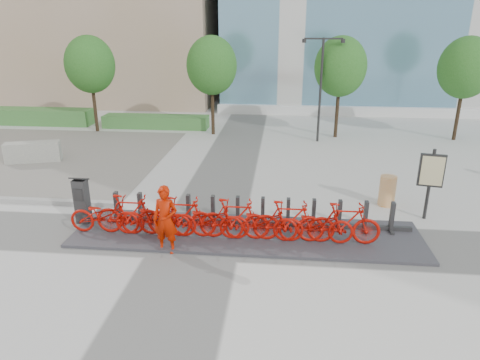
# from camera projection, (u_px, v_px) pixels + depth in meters

# --- Properties ---
(ground) EXTENTS (120.00, 120.00, 0.00)m
(ground) POSITION_uv_depth(u_px,v_px,m) (199.00, 238.00, 11.76)
(ground) COLOR beige
(gravel_patch) EXTENTS (14.00, 14.00, 0.00)m
(gravel_patch) POSITION_uv_depth(u_px,v_px,m) (9.00, 156.00, 19.24)
(gravel_patch) COLOR #63605D
(gravel_patch) RESTS_ON ground
(hedge_a) EXTENTS (10.00, 1.40, 0.90)m
(hedge_a) POSITION_uv_depth(u_px,v_px,m) (11.00, 116.00, 25.55)
(hedge_a) COLOR #3D7234
(hedge_a) RESTS_ON ground
(hedge_b) EXTENTS (6.00, 1.20, 0.70)m
(hedge_b) POSITION_uv_depth(u_px,v_px,m) (156.00, 122.00, 24.46)
(hedge_b) COLOR #3D7234
(hedge_b) RESTS_ON ground
(tree_0) EXTENTS (2.60, 2.60, 5.10)m
(tree_0) POSITION_uv_depth(u_px,v_px,m) (90.00, 65.00, 22.52)
(tree_0) COLOR #422F1E
(tree_0) RESTS_ON ground
(tree_1) EXTENTS (2.60, 2.60, 5.10)m
(tree_1) POSITION_uv_depth(u_px,v_px,m) (212.00, 66.00, 21.92)
(tree_1) COLOR #422F1E
(tree_1) RESTS_ON ground
(tree_2) EXTENTS (2.60, 2.60, 5.10)m
(tree_2) POSITION_uv_depth(u_px,v_px,m) (340.00, 67.00, 21.31)
(tree_2) COLOR #422F1E
(tree_2) RESTS_ON ground
(tree_3) EXTENTS (2.60, 2.60, 5.10)m
(tree_3) POSITION_uv_depth(u_px,v_px,m) (466.00, 68.00, 20.75)
(tree_3) COLOR #422F1E
(tree_3) RESTS_ON ground
(streetlamp) EXTENTS (2.00, 0.20, 5.00)m
(streetlamp) POSITION_uv_depth(u_px,v_px,m) (321.00, 78.00, 20.62)
(streetlamp) COLOR black
(streetlamp) RESTS_ON ground
(dock_pad) EXTENTS (9.60, 2.40, 0.08)m
(dock_pad) POSITION_uv_depth(u_px,v_px,m) (246.00, 234.00, 11.91)
(dock_pad) COLOR #3A3A40
(dock_pad) RESTS_ON ground
(dock_rail_posts) EXTENTS (8.02, 0.50, 0.85)m
(dock_rail_posts) POSITION_uv_depth(u_px,v_px,m) (250.00, 212.00, 12.19)
(dock_rail_posts) COLOR #2C2C2C
(dock_rail_posts) RESTS_ON dock_pad
(bike_0) EXTENTS (1.96, 0.68, 1.03)m
(bike_0) POSITION_uv_depth(u_px,v_px,m) (104.00, 215.00, 11.75)
(bike_0) COLOR #A80C03
(bike_0) RESTS_ON dock_pad
(bike_1) EXTENTS (1.90, 0.54, 1.14)m
(bike_1) POSITION_uv_depth(u_px,v_px,m) (130.00, 215.00, 11.67)
(bike_1) COLOR #A80C03
(bike_1) RESTS_ON dock_pad
(bike_2) EXTENTS (1.96, 0.68, 1.03)m
(bike_2) POSITION_uv_depth(u_px,v_px,m) (155.00, 217.00, 11.62)
(bike_2) COLOR #A80C03
(bike_2) RESTS_ON dock_pad
(bike_3) EXTENTS (1.90, 0.54, 1.14)m
(bike_3) POSITION_uv_depth(u_px,v_px,m) (181.00, 217.00, 11.53)
(bike_3) COLOR #A80C03
(bike_3) RESTS_ON dock_pad
(bike_4) EXTENTS (1.96, 0.68, 1.03)m
(bike_4) POSITION_uv_depth(u_px,v_px,m) (208.00, 220.00, 11.48)
(bike_4) COLOR #A80C03
(bike_4) RESTS_ON dock_pad
(bike_5) EXTENTS (1.90, 0.54, 1.14)m
(bike_5) POSITION_uv_depth(u_px,v_px,m) (234.00, 219.00, 11.40)
(bike_5) COLOR #A80C03
(bike_5) RESTS_ON dock_pad
(bike_6) EXTENTS (1.96, 0.68, 1.03)m
(bike_6) POSITION_uv_depth(u_px,v_px,m) (261.00, 222.00, 11.35)
(bike_6) COLOR #A80C03
(bike_6) RESTS_ON dock_pad
(bike_7) EXTENTS (1.90, 0.54, 1.14)m
(bike_7) POSITION_uv_depth(u_px,v_px,m) (288.00, 221.00, 11.27)
(bike_7) COLOR #A80C03
(bike_7) RESTS_ON dock_pad
(bike_8) EXTENTS (1.96, 0.68, 1.03)m
(bike_8) POSITION_uv_depth(u_px,v_px,m) (316.00, 224.00, 11.22)
(bike_8) COLOR #A80C03
(bike_8) RESTS_ON dock_pad
(bike_9) EXTENTS (1.90, 0.54, 1.14)m
(bike_9) POSITION_uv_depth(u_px,v_px,m) (344.00, 224.00, 11.13)
(bike_9) COLOR #A80C03
(bike_9) RESTS_ON dock_pad
(kiosk) EXTENTS (0.45, 0.39, 1.43)m
(kiosk) POSITION_uv_depth(u_px,v_px,m) (82.00, 200.00, 12.32)
(kiosk) COLOR #2C2C2C
(kiosk) RESTS_ON dock_pad
(worker_red) EXTENTS (0.70, 0.50, 1.79)m
(worker_red) POSITION_uv_depth(u_px,v_px,m) (165.00, 220.00, 10.77)
(worker_red) COLOR #AC1600
(worker_red) RESTS_ON ground
(construction_barrel) EXTENTS (0.65, 0.65, 1.00)m
(construction_barrel) POSITION_uv_depth(u_px,v_px,m) (387.00, 191.00, 13.76)
(construction_barrel) COLOR orange
(construction_barrel) RESTS_ON ground
(jersey_barrier) EXTENTS (2.29, 1.27, 0.86)m
(jersey_barrier) POSITION_uv_depth(u_px,v_px,m) (33.00, 152.00, 18.27)
(jersey_barrier) COLOR #A5A895
(jersey_barrier) RESTS_ON ground
(map_sign) EXTENTS (0.72, 0.25, 2.18)m
(map_sign) POSITION_uv_depth(u_px,v_px,m) (431.00, 174.00, 12.48)
(map_sign) COLOR black
(map_sign) RESTS_ON ground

